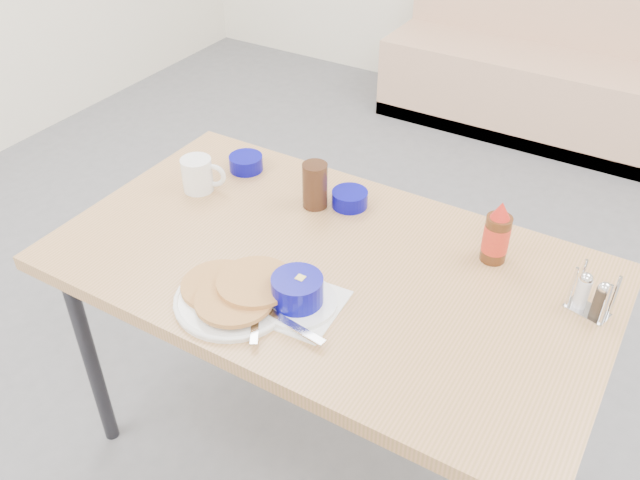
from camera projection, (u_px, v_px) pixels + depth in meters
The scene contains 10 objects.
booth_bench at pixel (562, 72), 3.70m from camera, with size 1.90×0.56×1.22m.
dining_table at pixel (327, 280), 1.75m from camera, with size 1.40×0.80×0.76m.
pancake_plate at pixel (235, 294), 1.59m from camera, with size 0.28×0.28×0.05m.
coffee_mug at pixel (199, 174), 1.96m from camera, with size 0.13×0.09×0.10m.
grits_setting at pixel (297, 294), 1.56m from camera, with size 0.23×0.21×0.08m.
creamer_bowl at pixel (246, 163), 2.06m from camera, with size 0.10×0.10×0.05m.
butter_bowl at pixel (350, 199), 1.91m from camera, with size 0.10×0.10×0.05m.
amber_tumbler at pixel (315, 185), 1.88m from camera, with size 0.07×0.07×0.13m, color #351D11.
condiment_caddy at pixel (591, 298), 1.54m from camera, with size 0.11×0.08×0.12m.
syrup_bottle at pixel (497, 235), 1.68m from camera, with size 0.07×0.07×0.17m.
Camera 1 is at (0.67, -0.91, 1.83)m, focal length 38.00 mm.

